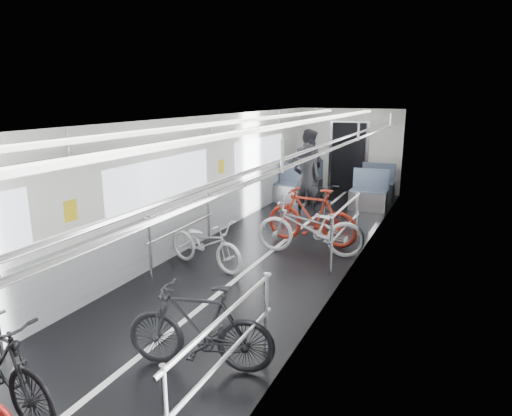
{
  "coord_description": "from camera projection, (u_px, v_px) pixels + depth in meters",
  "views": [
    {
      "loc": [
        3.0,
        -6.14,
        2.79
      ],
      "look_at": [
        0.0,
        0.48,
        0.97
      ],
      "focal_mm": 32.0,
      "sensor_mm": 36.0,
      "label": 1
    }
  ],
  "objects": [
    {
      "name": "bike_right_near",
      "position": [
        200.0,
        327.0,
        4.67
      ],
      "size": [
        1.63,
        0.81,
        0.95
      ],
      "primitive_type": "imported",
      "rotation": [
        0.0,
        0.0,
        -1.33
      ],
      "color": "black",
      "rests_on": "floor"
    },
    {
      "name": "person_standing",
      "position": [
        306.0,
        180.0,
        10.56
      ],
      "size": [
        0.72,
        0.58,
        1.72
      ],
      "primitive_type": "imported",
      "rotation": [
        0.0,
        0.0,
        3.45
      ],
      "color": "black",
      "rests_on": "floor"
    },
    {
      "name": "bike_aisle",
      "position": [
        325.0,
        200.0,
        10.37
      ],
      "size": [
        0.99,
        1.78,
        0.89
      ],
      "primitive_type": "imported",
      "rotation": [
        0.0,
        0.0,
        0.25
      ],
      "color": "black",
      "rests_on": "floor"
    },
    {
      "name": "person_seated",
      "position": [
        308.0,
        164.0,
        12.43
      ],
      "size": [
        1.09,
        0.97,
        1.88
      ],
      "primitive_type": "imported",
      "rotation": [
        0.0,
        0.0,
        2.82
      ],
      "color": "#29272E",
      "rests_on": "floor"
    },
    {
      "name": "bike_right_far",
      "position": [
        312.0,
        216.0,
        8.64
      ],
      "size": [
        1.84,
        0.65,
        1.09
      ],
      "primitive_type": "imported",
      "rotation": [
        0.0,
        0.0,
        -1.65
      ],
      "color": "maroon",
      "rests_on": "floor"
    },
    {
      "name": "bike_right_mid",
      "position": [
        310.0,
        228.0,
        8.06
      ],
      "size": [
        1.98,
        0.95,
        1.0
      ],
      "primitive_type": "imported",
      "rotation": [
        0.0,
        0.0,
        -1.42
      ],
      "color": "silver",
      "rests_on": "floor"
    },
    {
      "name": "bike_left_far",
      "position": [
        206.0,
        243.0,
        7.49
      ],
      "size": [
        1.64,
        0.89,
        0.82
      ],
      "primitive_type": "imported",
      "rotation": [
        0.0,
        0.0,
        1.34
      ],
      "color": "silver",
      "rests_on": "floor"
    },
    {
      "name": "car_shell",
      "position": [
        284.0,
        185.0,
        8.6
      ],
      "size": [
        3.02,
        14.01,
        2.41
      ],
      "color": "black",
      "rests_on": "ground"
    }
  ]
}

